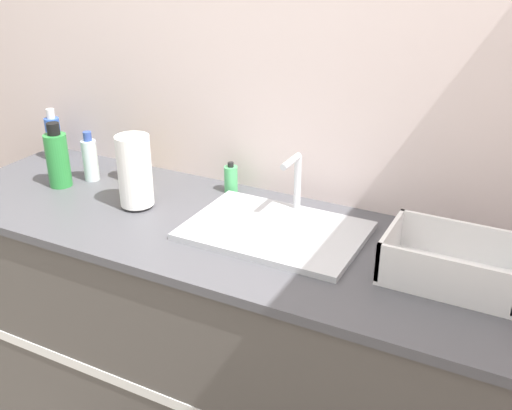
{
  "coord_description": "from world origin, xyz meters",
  "views": [
    {
      "loc": [
        0.78,
        -1.17,
        1.83
      ],
      "look_at": [
        0.02,
        0.3,
        1.06
      ],
      "focal_mm": 42.0,
      "sensor_mm": 36.0,
      "label": 1
    }
  ],
  "objects_px": {
    "bottle_clear": "(90,159)",
    "soap_dispenser": "(231,179)",
    "dish_rack": "(452,266)",
    "bottle_blue": "(54,138)",
    "bottle_green": "(58,159)",
    "sink": "(276,229)",
    "paper_towel_roll": "(135,172)",
    "bottle_yellow": "(129,162)"
  },
  "relations": [
    {
      "from": "bottle_clear",
      "to": "bottle_green",
      "type": "bearing_deg",
      "value": -124.18
    },
    {
      "from": "paper_towel_roll",
      "to": "soap_dispenser",
      "type": "bearing_deg",
      "value": 49.17
    },
    {
      "from": "bottle_clear",
      "to": "dish_rack",
      "type": "bearing_deg",
      "value": -4.35
    },
    {
      "from": "paper_towel_roll",
      "to": "soap_dispenser",
      "type": "relative_size",
      "value": 2.24
    },
    {
      "from": "sink",
      "to": "bottle_green",
      "type": "relative_size",
      "value": 2.27
    },
    {
      "from": "bottle_clear",
      "to": "bottle_blue",
      "type": "height_order",
      "value": "bottle_blue"
    },
    {
      "from": "bottle_yellow",
      "to": "dish_rack",
      "type": "bearing_deg",
      "value": -8.11
    },
    {
      "from": "sink",
      "to": "bottle_clear",
      "type": "distance_m",
      "value": 0.83
    },
    {
      "from": "bottle_green",
      "to": "bottle_yellow",
      "type": "relative_size",
      "value": 1.52
    },
    {
      "from": "sink",
      "to": "bottle_blue",
      "type": "height_order",
      "value": "same"
    },
    {
      "from": "bottle_green",
      "to": "soap_dispenser",
      "type": "relative_size",
      "value": 2.12
    },
    {
      "from": "bottle_blue",
      "to": "bottle_yellow",
      "type": "distance_m",
      "value": 0.41
    },
    {
      "from": "bottle_clear",
      "to": "bottle_yellow",
      "type": "bearing_deg",
      "value": 30.29
    },
    {
      "from": "dish_rack",
      "to": "soap_dispenser",
      "type": "distance_m",
      "value": 0.88
    },
    {
      "from": "bottle_yellow",
      "to": "bottle_blue",
      "type": "bearing_deg",
      "value": 175.75
    },
    {
      "from": "sink",
      "to": "bottle_green",
      "type": "height_order",
      "value": "bottle_green"
    },
    {
      "from": "sink",
      "to": "paper_towel_roll",
      "type": "relative_size",
      "value": 2.16
    },
    {
      "from": "bottle_yellow",
      "to": "soap_dispenser",
      "type": "bearing_deg",
      "value": 10.13
    },
    {
      "from": "soap_dispenser",
      "to": "bottle_blue",
      "type": "bearing_deg",
      "value": -177.02
    },
    {
      "from": "bottle_clear",
      "to": "soap_dispenser",
      "type": "distance_m",
      "value": 0.56
    },
    {
      "from": "bottle_green",
      "to": "bottle_blue",
      "type": "distance_m",
      "value": 0.3
    },
    {
      "from": "bottle_green",
      "to": "bottle_yellow",
      "type": "height_order",
      "value": "bottle_green"
    },
    {
      "from": "paper_towel_roll",
      "to": "bottle_clear",
      "type": "distance_m",
      "value": 0.33
    },
    {
      "from": "sink",
      "to": "bottle_yellow",
      "type": "distance_m",
      "value": 0.72
    },
    {
      "from": "dish_rack",
      "to": "bottle_blue",
      "type": "xyz_separation_m",
      "value": [
        -1.66,
        0.21,
        0.05
      ]
    },
    {
      "from": "sink",
      "to": "bottle_blue",
      "type": "bearing_deg",
      "value": 170.86
    },
    {
      "from": "bottle_clear",
      "to": "bottle_blue",
      "type": "relative_size",
      "value": 0.89
    },
    {
      "from": "dish_rack",
      "to": "bottle_clear",
      "type": "distance_m",
      "value": 1.38
    },
    {
      "from": "paper_towel_roll",
      "to": "bottle_yellow",
      "type": "height_order",
      "value": "paper_towel_roll"
    },
    {
      "from": "soap_dispenser",
      "to": "bottle_green",
      "type": "bearing_deg",
      "value": -157.87
    },
    {
      "from": "bottle_yellow",
      "to": "soap_dispenser",
      "type": "xyz_separation_m",
      "value": [
        0.41,
        0.07,
        -0.02
      ]
    },
    {
      "from": "bottle_yellow",
      "to": "paper_towel_roll",
      "type": "bearing_deg",
      "value": -46.19
    },
    {
      "from": "bottle_clear",
      "to": "bottle_blue",
      "type": "xyz_separation_m",
      "value": [
        -0.29,
        0.1,
        0.01
      ]
    },
    {
      "from": "paper_towel_roll",
      "to": "bottle_yellow",
      "type": "xyz_separation_m",
      "value": [
        -0.18,
        0.19,
        -0.06
      ]
    },
    {
      "from": "bottle_blue",
      "to": "sink",
      "type": "bearing_deg",
      "value": -9.14
    },
    {
      "from": "paper_towel_roll",
      "to": "bottle_blue",
      "type": "xyz_separation_m",
      "value": [
        -0.59,
        0.22,
        -0.04
      ]
    },
    {
      "from": "sink",
      "to": "bottle_clear",
      "type": "bearing_deg",
      "value": 174.83
    },
    {
      "from": "bottle_green",
      "to": "bottle_clear",
      "type": "distance_m",
      "value": 0.12
    },
    {
      "from": "paper_towel_roll",
      "to": "bottle_blue",
      "type": "relative_size",
      "value": 1.18
    },
    {
      "from": "dish_rack",
      "to": "bottle_blue",
      "type": "bearing_deg",
      "value": 172.84
    },
    {
      "from": "dish_rack",
      "to": "bottle_blue",
      "type": "distance_m",
      "value": 1.68
    },
    {
      "from": "sink",
      "to": "bottle_clear",
      "type": "height_order",
      "value": "sink"
    }
  ]
}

